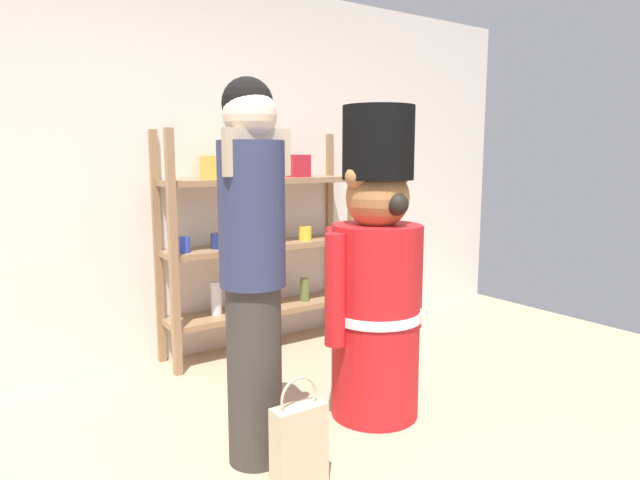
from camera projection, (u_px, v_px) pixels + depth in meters
name	position (u px, v px, depth m)	size (l,w,h in m)	color
back_wall	(167.00, 171.00, 3.81)	(6.40, 0.12, 2.60)	silver
merchandise_shelf	(260.00, 239.00, 4.03)	(1.47, 0.35, 1.57)	#93704C
teddy_bear_guard	(376.00, 280.00, 2.98)	(0.65, 0.49, 1.65)	red
person_shopper	(252.00, 260.00, 2.48)	(0.31, 0.29, 1.74)	#38332D
shopping_bag	(299.00, 445.00, 2.36)	(0.24, 0.10, 0.50)	#C1AD89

